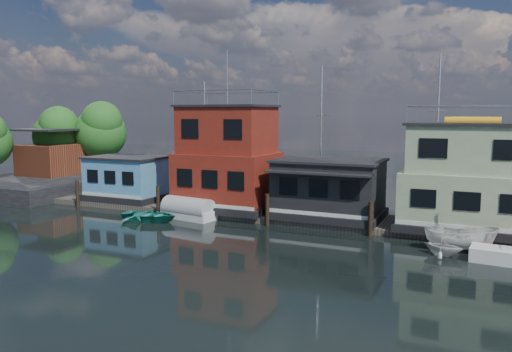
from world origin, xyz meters
The scene contains 14 objects.
ground centered at (0.00, 0.00, 0.00)m, with size 160.00×160.00×0.00m, color black.
dock centered at (0.00, 12.00, 0.20)m, with size 48.00×5.00×0.40m, color #595147.
houseboat_blue centered at (-18.00, 12.00, 2.21)m, with size 6.40×4.90×3.66m.
houseboat_red centered at (-8.50, 12.00, 4.10)m, with size 7.40×5.90×11.86m.
houseboat_dark centered at (-0.50, 11.98, 2.42)m, with size 7.40×6.10×4.06m.
houseboat_green centered at (8.50, 12.00, 3.55)m, with size 8.40×5.90×7.03m.
pilings centered at (-0.33, 9.20, 1.10)m, with size 42.28×0.28×2.20m.
background_masts centered at (4.76, 18.00, 5.55)m, with size 36.40×0.16×12.00m.
shore centered at (-30.67, 15.86, 3.60)m, with size 12.40×15.72×8.24m.
red_kayak centered at (10.42, 7.92, 0.23)m, with size 0.45×0.45×3.09m, color red.
dinghy_white centered at (7.49, 6.50, 0.54)m, with size 1.78×2.07×1.09m, color silver.
motorboat centered at (8.31, 7.76, 0.76)m, with size 1.47×3.91×1.51m, color silver.
tarp_runabout centered at (-10.16, 8.94, 0.63)m, with size 4.36×2.31×1.68m.
dinghy_teal centered at (-12.22, 7.05, 0.43)m, with size 2.94×4.12×0.85m, color teal.
Camera 1 is at (9.17, -21.53, 7.62)m, focal length 35.00 mm.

